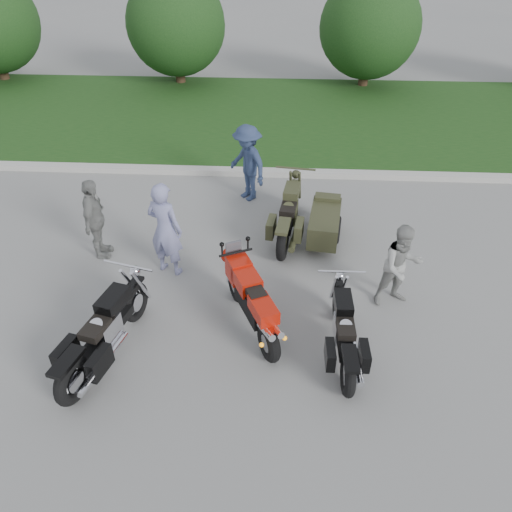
# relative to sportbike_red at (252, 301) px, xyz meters

# --- Properties ---
(ground) EXTENTS (80.00, 80.00, 0.00)m
(ground) POSITION_rel_sportbike_red_xyz_m (-0.60, -0.23, -0.61)
(ground) COLOR gray
(ground) RESTS_ON ground
(curb) EXTENTS (60.00, 0.30, 0.15)m
(curb) POSITION_rel_sportbike_red_xyz_m (-0.60, 5.77, -0.53)
(curb) COLOR #B9B7AE
(curb) RESTS_ON ground
(grass_strip) EXTENTS (60.00, 8.00, 0.14)m
(grass_strip) POSITION_rel_sportbike_red_xyz_m (-0.60, 9.92, -0.54)
(grass_strip) COLOR #294F1B
(grass_strip) RESTS_ON ground
(tree_mid_left) EXTENTS (3.60, 3.60, 4.00)m
(tree_mid_left) POSITION_rel_sportbike_red_xyz_m (-3.60, 13.27, 1.59)
(tree_mid_left) COLOR #3F2B1C
(tree_mid_left) RESTS_ON ground
(tree_mid_right) EXTENTS (3.60, 3.60, 4.00)m
(tree_mid_right) POSITION_rel_sportbike_red_xyz_m (3.40, 13.27, 1.59)
(tree_mid_right) COLOR #3F2B1C
(tree_mid_right) RESTS_ON ground
(sportbike_red) EXTENTS (1.08, 2.04, 1.04)m
(sportbike_red) POSITION_rel_sportbike_red_xyz_m (0.00, 0.00, 0.00)
(sportbike_red) COLOR black
(sportbike_red) RESTS_ON ground
(cruiser_left) EXTENTS (0.82, 2.49, 0.98)m
(cruiser_left) POSITION_rel_sportbike_red_xyz_m (-2.26, -0.83, -0.11)
(cruiser_left) COLOR black
(cruiser_left) RESTS_ON ground
(cruiser_right) EXTENTS (0.39, 2.24, 0.86)m
(cruiser_right) POSITION_rel_sportbike_red_xyz_m (1.47, -0.54, -0.17)
(cruiser_right) COLOR black
(cruiser_right) RESTS_ON ground
(cruiser_sidecar) EXTENTS (1.42, 2.53, 0.98)m
(cruiser_sidecar) POSITION_rel_sportbike_red_xyz_m (1.03, 2.79, -0.15)
(cruiser_sidecar) COLOR black
(cruiser_sidecar) RESTS_ON ground
(person_stripe) EXTENTS (0.81, 0.67, 1.91)m
(person_stripe) POSITION_rel_sportbike_red_xyz_m (-1.71, 1.53, 0.35)
(person_stripe) COLOR #8385B2
(person_stripe) RESTS_ON ground
(person_grey) EXTENTS (0.92, 0.80, 1.59)m
(person_grey) POSITION_rel_sportbike_red_xyz_m (2.53, 0.84, 0.19)
(person_grey) COLOR #979892
(person_grey) RESTS_ON ground
(person_denim) EXTENTS (1.29, 1.35, 1.84)m
(person_denim) POSITION_rel_sportbike_red_xyz_m (-0.39, 4.52, 0.31)
(person_denim) COLOR navy
(person_denim) RESTS_ON ground
(person_back) EXTENTS (0.47, 1.01, 1.69)m
(person_back) POSITION_rel_sportbike_red_xyz_m (-3.21, 1.98, 0.24)
(person_back) COLOR gray
(person_back) RESTS_ON ground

